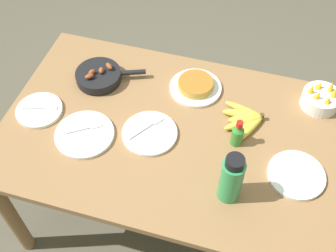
{
  "coord_description": "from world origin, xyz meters",
  "views": [
    {
      "loc": [
        0.31,
        -1.09,
        2.22
      ],
      "look_at": [
        0.0,
        0.0,
        0.78
      ],
      "focal_mm": 45.0,
      "sensor_mm": 36.0,
      "label": 1
    }
  ],
  "objects": [
    {
      "name": "ground_plane",
      "position": [
        0.0,
        0.0,
        0.0
      ],
      "size": [
        14.0,
        14.0,
        0.0
      ],
      "primitive_type": "plane",
      "color": "#565142"
    },
    {
      "name": "dining_table",
      "position": [
        0.0,
        0.0,
        0.65
      ],
      "size": [
        1.47,
        0.96,
        0.75
      ],
      "color": "olive",
      "rests_on": "ground_plane"
    },
    {
      "name": "banana_bunch",
      "position": [
        0.32,
        0.14,
        0.77
      ],
      "size": [
        0.2,
        0.23,
        0.04
      ],
      "color": "gold",
      "rests_on": "dining_table"
    },
    {
      "name": "skillet",
      "position": [
        -0.4,
        0.2,
        0.78
      ],
      "size": [
        0.33,
        0.22,
        0.08
      ],
      "rotation": [
        0.0,
        0.0,
        0.37
      ],
      "color": "black",
      "rests_on": "dining_table"
    },
    {
      "name": "frittata_plate_center",
      "position": [
        0.06,
        0.27,
        0.77
      ],
      "size": [
        0.25,
        0.25,
        0.05
      ],
      "color": "white",
      "rests_on": "dining_table"
    },
    {
      "name": "empty_plate_near_front",
      "position": [
        -0.07,
        -0.04,
        0.76
      ],
      "size": [
        0.24,
        0.24,
        0.02
      ],
      "color": "white",
      "rests_on": "dining_table"
    },
    {
      "name": "empty_plate_far_left",
      "position": [
        -0.34,
        -0.13,
        0.76
      ],
      "size": [
        0.26,
        0.26,
        0.02
      ],
      "color": "white",
      "rests_on": "dining_table"
    },
    {
      "name": "empty_plate_far_right",
      "position": [
        0.56,
        -0.08,
        0.76
      ],
      "size": [
        0.23,
        0.23,
        0.02
      ],
      "color": "white",
      "rests_on": "dining_table"
    },
    {
      "name": "empty_plate_mid_edge",
      "position": [
        -0.59,
        -0.06,
        0.76
      ],
      "size": [
        0.21,
        0.21,
        0.02
      ],
      "color": "white",
      "rests_on": "dining_table"
    },
    {
      "name": "fruit_bowl_mango",
      "position": [
        0.63,
        0.34,
        0.79
      ],
      "size": [
        0.17,
        0.17,
        0.12
      ],
      "color": "white",
      "rests_on": "dining_table"
    },
    {
      "name": "water_bottle",
      "position": [
        0.32,
        -0.24,
        0.87
      ],
      "size": [
        0.09,
        0.09,
        0.25
      ],
      "color": "#2D9351",
      "rests_on": "dining_table"
    },
    {
      "name": "hot_sauce_bottle",
      "position": [
        0.3,
        0.02,
        0.81
      ],
      "size": [
        0.05,
        0.05,
        0.14
      ],
      "color": "#337F2D",
      "rests_on": "dining_table"
    }
  ]
}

